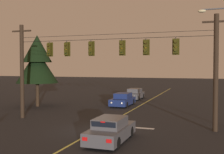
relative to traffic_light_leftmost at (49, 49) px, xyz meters
name	(u,v)px	position (x,y,z in m)	size (l,w,h in m)	color
ground_plane	(96,130)	(4.92, -2.28, -5.63)	(180.00, 180.00, 0.00)	black
lane_centre_stripe	(129,112)	(4.92, 6.02, -5.63)	(0.14, 60.00, 0.01)	#D1C64C
stop_bar_paint	(130,127)	(6.82, -0.58, -5.63)	(3.40, 0.36, 0.01)	silver
signal_span_assembly	(108,70)	(4.92, 0.02, -1.64)	(16.85, 0.32, 7.69)	#2D2116
traffic_light_leftmost	(49,49)	(0.00, 0.00, 0.00)	(0.48, 0.41, 1.22)	black
traffic_light_left_inner	(67,49)	(1.54, 0.00, 0.00)	(0.48, 0.41, 1.22)	black
traffic_light_centre	(91,48)	(3.59, 0.00, 0.00)	(0.48, 0.41, 1.22)	black
traffic_light_right_inner	(122,48)	(6.02, 0.00, 0.00)	(0.48, 0.41, 1.22)	black
traffic_light_rightmost	(146,47)	(7.79, 0.00, 0.00)	(0.48, 0.41, 1.22)	black
traffic_light_far_right	(176,46)	(9.85, 0.00, 0.00)	(0.48, 0.41, 1.22)	black
car_waiting_near_lane	(111,130)	(6.78, -4.61, -4.99)	(1.80, 4.33, 1.39)	#4C4C51
car_oncoming_lead	(123,100)	(3.16, 9.77, -4.99)	(1.80, 4.42, 1.39)	navy
car_oncoming_trailing	(135,94)	(2.80, 16.34, -4.99)	(1.80, 4.42, 1.39)	#4C4C51
street_lamp_corner	(223,56)	(12.95, 1.50, -0.61)	(2.11, 0.30, 8.42)	#4C4F54
tree_verge_near	(37,61)	(-5.36, 6.35, -0.82)	(4.44, 4.44, 7.62)	#332316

